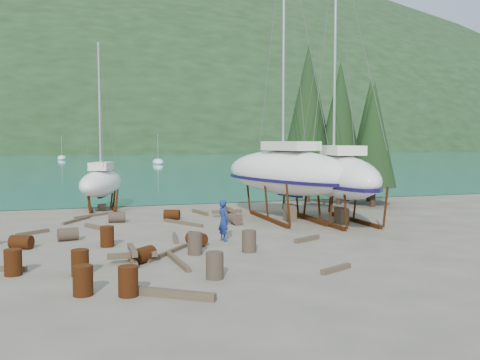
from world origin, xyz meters
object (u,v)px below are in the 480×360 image
object	(u,v)px
large_sailboat_near	(287,172)
worker	(224,220)
large_sailboat_far	(338,176)
small_sailboat_shore	(101,182)

from	to	relation	value
large_sailboat_near	worker	distance (m)	7.48
large_sailboat_far	small_sailboat_shore	distance (m)	15.40
large_sailboat_near	small_sailboat_shore	size ratio (longest dim) A/B	1.57
large_sailboat_far	worker	world-z (taller)	large_sailboat_far
large_sailboat_far	small_sailboat_shore	size ratio (longest dim) A/B	1.46
small_sailboat_shore	worker	bearing A→B (deg)	-52.45
large_sailboat_far	large_sailboat_near	bearing A→B (deg)	151.21
large_sailboat_near	small_sailboat_shore	distance (m)	12.52
large_sailboat_near	small_sailboat_shore	bearing A→B (deg)	125.80
large_sailboat_near	large_sailboat_far	bearing A→B (deg)	-53.46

